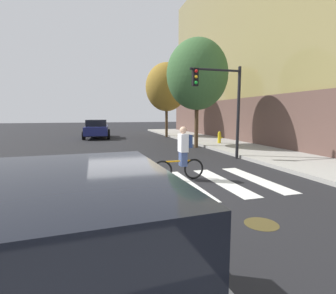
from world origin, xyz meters
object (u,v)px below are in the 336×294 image
object	(u,v)px
manhole_cover	(261,224)
fire_hydrant	(219,137)
sedan_mid	(97,129)
street_tree_mid	(166,87)
sedan_near	(71,257)
traffic_light_near	(223,96)
street_tree_near	(197,75)
cyclist	(182,154)

from	to	relation	value
manhole_cover	fire_hydrant	world-z (taller)	fire_hydrant
sedan_mid	street_tree_mid	world-z (taller)	street_tree_mid
sedan_near	sedan_mid	bearing A→B (deg)	88.67
manhole_cover	traffic_light_near	distance (m)	7.59
sedan_near	traffic_light_near	bearing A→B (deg)	54.59
traffic_light_near	sedan_near	bearing A→B (deg)	-125.41
manhole_cover	sedan_near	distance (m)	3.72
fire_hydrant	sedan_mid	bearing A→B (deg)	135.40
traffic_light_near	fire_hydrant	xyz separation A→B (m)	(2.45, 4.86, -2.33)
fire_hydrant	street_tree_near	world-z (taller)	street_tree_near
sedan_mid	street_tree_near	distance (m)	10.81
cyclist	street_tree_mid	distance (m)	15.72
cyclist	traffic_light_near	bearing A→B (deg)	45.42
street_tree_near	street_tree_mid	bearing A→B (deg)	88.11
traffic_light_near	street_tree_mid	bearing A→B (deg)	86.35
manhole_cover	traffic_light_near	size ratio (longest dim) A/B	0.15
sedan_near	cyclist	bearing A→B (deg)	61.11
sedan_mid	cyclist	xyz separation A→B (m)	(2.38, -15.55, 0.02)
sedan_near	street_tree_near	world-z (taller)	street_tree_near
cyclist	traffic_light_near	size ratio (longest dim) A/B	0.41
sedan_near	street_tree_near	xyz separation A→B (m)	(6.33, 12.39, 3.61)
sedan_mid	fire_hydrant	bearing A→B (deg)	-44.60
manhole_cover	sedan_mid	bearing A→B (deg)	98.18
cyclist	street_tree_mid	world-z (taller)	street_tree_mid
cyclist	traffic_light_near	xyz separation A→B (m)	(2.96, 3.01, 2.02)
traffic_light_near	cyclist	bearing A→B (deg)	-134.58
sedan_near	fire_hydrant	xyz separation A→B (m)	(8.27, 13.05, -0.29)
manhole_cover	cyclist	distance (m)	3.64
sedan_near	street_tree_near	size ratio (longest dim) A/B	0.71
fire_hydrant	sedan_near	bearing A→B (deg)	-122.37
sedan_mid	traffic_light_near	xyz separation A→B (m)	(5.34, -12.54, 2.03)
manhole_cover	sedan_near	bearing A→B (deg)	-152.72
sedan_near	traffic_light_near	xyz separation A→B (m)	(5.82, 8.19, 2.04)
manhole_cover	street_tree_mid	distance (m)	19.19
cyclist	street_tree_near	distance (m)	8.77
sedan_mid	street_tree_mid	bearing A→B (deg)	-6.60
traffic_light_near	fire_hydrant	distance (m)	5.92
manhole_cover	fire_hydrant	xyz separation A→B (m)	(5.05, 11.39, 0.53)
cyclist	street_tree_near	bearing A→B (deg)	64.31
cyclist	sedan_near	bearing A→B (deg)	-118.89
manhole_cover	street_tree_mid	bearing A→B (deg)	79.65
fire_hydrant	street_tree_mid	xyz separation A→B (m)	(-1.69, 6.98, 3.93)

